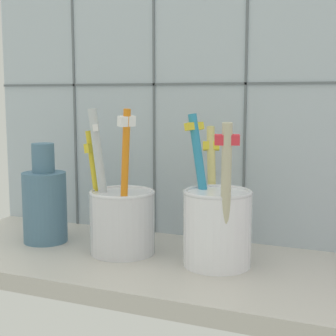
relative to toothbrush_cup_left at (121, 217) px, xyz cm
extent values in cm
cube|color=#BCB7AD|center=(6.19, -0.64, -5.46)|extent=(64.00, 22.00, 2.00)
cube|color=#B2C1CC|center=(6.19, 11.36, 16.04)|extent=(64.00, 2.00, 45.00)
cube|color=slate|center=(-13.01, 10.26, 16.04)|extent=(0.30, 0.20, 45.00)
cube|color=slate|center=(-0.21, 10.26, 16.04)|extent=(0.30, 0.20, 45.00)
cube|color=slate|center=(12.59, 10.26, 16.04)|extent=(0.30, 0.20, 45.00)
cube|color=slate|center=(6.19, 10.26, 16.29)|extent=(64.00, 0.20, 0.30)
cylinder|color=silver|center=(0.11, 0.11, -0.68)|extent=(7.97, 7.97, 7.56)
torus|color=silver|center=(0.11, 0.11, 3.10)|extent=(8.07, 8.07, 0.50)
cylinder|color=silver|center=(-2.33, -0.62, 4.60)|extent=(3.13, 2.30, 17.43)
cube|color=white|center=(-2.93, -0.92, 11.00)|extent=(1.62, 2.31, 0.88)
cylinder|color=yellow|center=(-3.43, -0.06, 3.22)|extent=(2.70, 0.76, 14.66)
cube|color=yellow|center=(-4.08, -0.06, 8.42)|extent=(0.80, 2.09, 1.20)
cylinder|color=orange|center=(1.98, -2.77, 4.64)|extent=(2.47, 1.95, 17.47)
cube|color=white|center=(2.51, -3.10, 11.96)|extent=(1.84, 2.16, 1.22)
cylinder|color=white|center=(12.27, 0.11, -0.21)|extent=(7.75, 7.75, 8.49)
torus|color=silver|center=(12.27, 0.11, 4.04)|extent=(7.86, 7.86, 0.50)
cylinder|color=teal|center=(10.04, 1.30, 4.29)|extent=(4.60, 2.93, 16.91)
cube|color=yellow|center=(8.73, 1.93, 11.25)|extent=(1.89, 2.65, 1.00)
cylinder|color=#C0BA97|center=(14.12, -2.96, 4.00)|extent=(1.94, 2.85, 16.23)
cube|color=#E5333F|center=(14.33, -3.51, 10.30)|extent=(2.71, 1.75, 1.14)
cylinder|color=#D5C572|center=(10.29, 4.06, 3.42)|extent=(3.65, 6.73, 15.32)
cube|color=yellow|center=(9.52, 5.85, 8.62)|extent=(2.23, 1.71, 1.20)
cylinder|color=slate|center=(-11.63, 0.46, 0.18)|extent=(5.73, 5.73, 9.27)
cylinder|color=slate|center=(-11.63, 0.46, 6.73)|extent=(2.93, 2.93, 3.82)
camera|label=1|loc=(29.52, -54.88, 14.92)|focal=55.54mm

